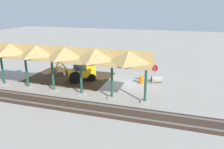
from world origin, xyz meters
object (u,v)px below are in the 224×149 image
(stop_sign, at_px, (154,71))
(concrete_pipe, at_px, (157,79))
(traffic_barrel, at_px, (141,80))
(backhoe, at_px, (80,71))

(stop_sign, distance_m, concrete_pipe, 1.77)
(concrete_pipe, height_order, traffic_barrel, traffic_barrel)
(backhoe, xyz_separation_m, traffic_barrel, (-7.15, -1.20, -0.82))
(stop_sign, height_order, backhoe, backhoe)
(concrete_pipe, distance_m, traffic_barrel, 1.90)
(backhoe, relative_size, traffic_barrel, 5.17)
(stop_sign, relative_size, traffic_barrel, 2.71)
(stop_sign, height_order, traffic_barrel, stop_sign)
(stop_sign, bearing_deg, traffic_barrel, -8.77)
(traffic_barrel, bearing_deg, concrete_pipe, -151.94)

